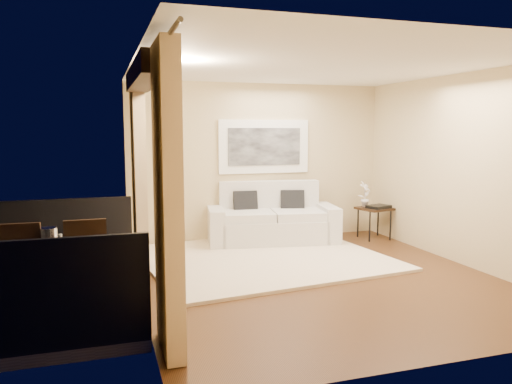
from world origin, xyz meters
name	(u,v)px	position (x,y,z in m)	size (l,w,h in m)	color
floor	(318,278)	(0.00, 0.00, 0.00)	(5.00, 5.00, 0.00)	#4D2D16
room_shell	(145,75)	(-2.13, 0.00, 2.52)	(5.00, 6.40, 5.00)	white
balcony	(41,289)	(-3.31, 0.00, 0.18)	(1.81, 2.60, 1.17)	#605B56
curtains	(150,181)	(-2.11, 0.00, 1.34)	(0.16, 4.80, 2.64)	tan
artwork	(264,147)	(0.09, 2.46, 1.62)	(1.62, 0.07, 0.92)	white
rug	(263,258)	(-0.38, 1.10, 0.02)	(3.39, 2.95, 0.04)	#F3E2C4
sofa	(272,222)	(0.10, 2.10, 0.36)	(2.26, 1.24, 1.03)	silver
side_table	(374,211)	(1.93, 1.86, 0.50)	(0.61, 0.61, 0.55)	black
tray	(379,207)	(1.97, 1.79, 0.58)	(0.38, 0.28, 0.05)	black
orchid	(365,194)	(1.81, 1.99, 0.78)	(0.24, 0.16, 0.46)	white
bistro_table	(64,255)	(-3.04, -0.27, 0.61)	(0.66, 0.66, 0.69)	black
balcony_chair_far	(23,259)	(-3.47, -0.05, 0.55)	(0.42, 0.42, 0.95)	black
balcony_chair_near	(86,261)	(-2.82, -0.44, 0.57)	(0.43, 0.43, 0.99)	black
ice_bucket	(49,237)	(-3.19, -0.18, 0.79)	(0.18, 0.18, 0.20)	silver
candle	(66,241)	(-3.02, -0.14, 0.73)	(0.06, 0.06, 0.07)	red
vase	(61,243)	(-3.05, -0.45, 0.78)	(0.04, 0.04, 0.18)	silver
glass_a	(80,243)	(-2.87, -0.39, 0.75)	(0.06, 0.06, 0.12)	white
glass_b	(76,241)	(-2.92, -0.29, 0.75)	(0.06, 0.06, 0.12)	silver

